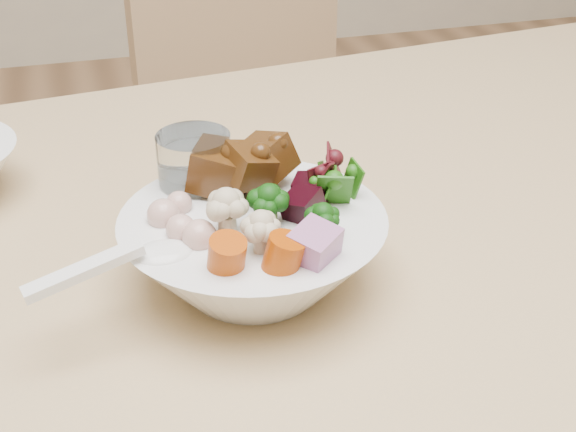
{
  "coord_description": "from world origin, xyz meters",
  "views": [
    {
      "loc": [
        -0.22,
        -0.4,
        1.15
      ],
      "look_at": [
        -0.07,
        0.14,
        0.83
      ],
      "focal_mm": 50.0,
      "sensor_mm": 36.0,
      "label": 1
    }
  ],
  "objects_px": {
    "chair_far": "(271,160)",
    "water_glass": "(197,197)",
    "food_bowl": "(255,245)",
    "dining_table": "(393,295)"
  },
  "relations": [
    {
      "from": "chair_far",
      "to": "food_bowl",
      "type": "distance_m",
      "value": 0.82
    },
    {
      "from": "food_bowl",
      "to": "water_glass",
      "type": "height_order",
      "value": "food_bowl"
    },
    {
      "from": "dining_table",
      "to": "water_glass",
      "type": "relative_size",
      "value": 15.89
    },
    {
      "from": "dining_table",
      "to": "food_bowl",
      "type": "relative_size",
      "value": 7.95
    },
    {
      "from": "food_bowl",
      "to": "chair_far",
      "type": "bearing_deg",
      "value": 74.53
    },
    {
      "from": "dining_table",
      "to": "water_glass",
      "type": "xyz_separation_m",
      "value": [
        -0.19,
        0.02,
        0.13
      ]
    },
    {
      "from": "chair_far",
      "to": "water_glass",
      "type": "bearing_deg",
      "value": -124.56
    },
    {
      "from": "chair_far",
      "to": "water_glass",
      "type": "xyz_separation_m",
      "value": [
        -0.24,
        -0.67,
        0.31
      ]
    },
    {
      "from": "dining_table",
      "to": "water_glass",
      "type": "height_order",
      "value": "water_glass"
    },
    {
      "from": "chair_far",
      "to": "food_bowl",
      "type": "relative_size",
      "value": 4.09
    }
  ]
}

